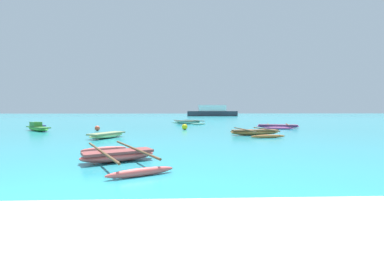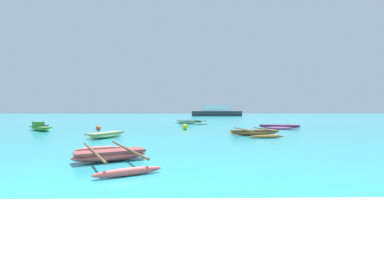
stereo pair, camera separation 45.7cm
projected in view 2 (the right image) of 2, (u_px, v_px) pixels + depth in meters
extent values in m
ellipsoid|color=#4145AA|center=(43.00, 126.00, 22.60)|extent=(1.95, 2.22, 0.31)
cube|color=navy|center=(43.00, 125.00, 22.59)|extent=(1.81, 2.06, 0.08)
ellipsoid|color=#7AC5A9|center=(190.00, 122.00, 29.71)|extent=(3.28, 2.35, 0.37)
cube|color=slate|center=(190.00, 121.00, 29.70)|extent=(3.03, 2.19, 0.08)
cylinder|color=brown|center=(196.00, 120.00, 30.09)|extent=(2.20, 3.71, 0.07)
cylinder|color=brown|center=(185.00, 121.00, 29.31)|extent=(2.20, 3.71, 0.07)
ellipsoid|color=#7AC5A9|center=(182.00, 122.00, 31.53)|extent=(1.84, 1.19, 0.20)
ellipsoid|color=#7AC5A9|center=(200.00, 124.00, 27.90)|extent=(1.84, 1.19, 0.20)
ellipsoid|color=#B46B32|center=(254.00, 132.00, 16.30)|extent=(3.28, 1.06, 0.35)
cube|color=brown|center=(254.00, 130.00, 16.29)|extent=(3.02, 1.00, 0.08)
cylinder|color=brown|center=(265.00, 129.00, 16.41)|extent=(0.59, 3.50, 0.07)
cylinder|color=brown|center=(243.00, 130.00, 16.17)|extent=(0.59, 3.50, 0.07)
ellipsoid|color=#B46B32|center=(244.00, 131.00, 18.05)|extent=(2.13, 0.51, 0.20)
ellipsoid|color=#B46B32|center=(267.00, 136.00, 14.57)|extent=(2.13, 0.51, 0.20)
ellipsoid|color=#BA4D8E|center=(279.00, 126.00, 22.65)|extent=(3.69, 1.85, 0.32)
cube|color=#73375B|center=(279.00, 125.00, 22.65)|extent=(3.40, 1.73, 0.08)
cylinder|color=brown|center=(289.00, 125.00, 22.41)|extent=(1.04, 3.08, 0.07)
cylinder|color=brown|center=(270.00, 124.00, 22.88)|extent=(1.04, 3.08, 0.07)
ellipsoid|color=#BA4D8E|center=(279.00, 126.00, 24.19)|extent=(2.28, 0.89, 0.20)
ellipsoid|color=#BA4D8E|center=(280.00, 128.00, 21.13)|extent=(2.28, 0.89, 0.20)
ellipsoid|color=#E35551|center=(110.00, 156.00, 8.05)|extent=(2.35, 1.71, 0.34)
cube|color=brown|center=(110.00, 152.00, 8.04)|extent=(2.17, 1.60, 0.08)
cylinder|color=brown|center=(127.00, 148.00, 8.29)|extent=(2.05, 3.74, 0.07)
cylinder|color=brown|center=(93.00, 151.00, 7.79)|extent=(2.05, 3.74, 0.07)
ellipsoid|color=#E35551|center=(99.00, 149.00, 9.89)|extent=(1.60, 0.98, 0.20)
ellipsoid|color=#E35551|center=(128.00, 172.00, 6.22)|extent=(1.60, 0.98, 0.20)
ellipsoid|color=#4FC944|center=(40.00, 129.00, 19.99)|extent=(3.03, 2.86, 0.33)
cube|color=#387B32|center=(40.00, 127.00, 19.98)|extent=(2.81, 2.65, 0.08)
cube|color=#387B32|center=(38.00, 124.00, 20.25)|extent=(1.12, 1.10, 0.36)
ellipsoid|color=#D2E78F|center=(106.00, 135.00, 14.78)|extent=(1.88, 2.59, 0.31)
cube|color=#808C5B|center=(105.00, 133.00, 14.78)|extent=(1.76, 2.40, 0.08)
sphere|color=#E54C2D|center=(98.00, 128.00, 20.13)|extent=(0.39, 0.39, 0.39)
sphere|color=yellow|center=(185.00, 127.00, 20.88)|extent=(0.47, 0.47, 0.47)
cube|color=#2D333D|center=(216.00, 114.00, 69.67)|extent=(13.44, 2.96, 1.34)
cube|color=white|center=(217.00, 108.00, 69.57)|extent=(7.39, 2.51, 1.61)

